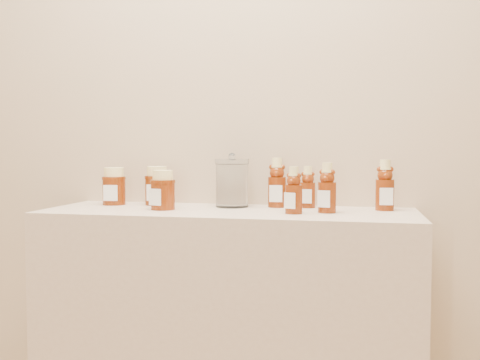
% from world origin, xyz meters
% --- Properties ---
extents(wall_back, '(3.50, 0.02, 2.70)m').
position_xyz_m(wall_back, '(0.00, 1.75, 1.35)').
color(wall_back, tan).
rests_on(wall_back, ground).
extents(display_table, '(1.20, 0.40, 0.90)m').
position_xyz_m(display_table, '(0.00, 1.55, 0.45)').
color(display_table, '#BFA78C').
rests_on(display_table, ground).
extents(bear_bottle_back_left, '(0.07, 0.07, 0.19)m').
position_xyz_m(bear_bottle_back_left, '(0.14, 1.68, 1.00)').
color(bear_bottle_back_left, '#5B1C07').
rests_on(bear_bottle_back_left, display_table).
extents(bear_bottle_back_mid, '(0.06, 0.06, 0.16)m').
position_xyz_m(bear_bottle_back_mid, '(0.25, 1.68, 0.98)').
color(bear_bottle_back_mid, '#5B1C07').
rests_on(bear_bottle_back_mid, display_table).
extents(bear_bottle_back_right, '(0.07, 0.07, 0.19)m').
position_xyz_m(bear_bottle_back_right, '(0.49, 1.65, 0.99)').
color(bear_bottle_back_right, '#5B1C07').
rests_on(bear_bottle_back_right, display_table).
extents(bear_bottle_front_left, '(0.07, 0.07, 0.16)m').
position_xyz_m(bear_bottle_front_left, '(0.22, 1.50, 0.98)').
color(bear_bottle_front_left, '#5B1C07').
rests_on(bear_bottle_front_left, display_table).
extents(bear_bottle_front_right, '(0.08, 0.08, 0.18)m').
position_xyz_m(bear_bottle_front_right, '(0.32, 1.55, 0.99)').
color(bear_bottle_front_right, '#5B1C07').
rests_on(bear_bottle_front_right, display_table).
extents(honey_jar_left, '(0.09, 0.09, 0.13)m').
position_xyz_m(honey_jar_left, '(-0.44, 1.64, 0.97)').
color(honey_jar_left, '#5B1C07').
rests_on(honey_jar_left, display_table).
extents(honey_jar_back, '(0.10, 0.10, 0.14)m').
position_xyz_m(honey_jar_back, '(-0.29, 1.67, 0.97)').
color(honey_jar_back, '#5B1C07').
rests_on(honey_jar_back, display_table).
extents(honey_jar_front, '(0.10, 0.10, 0.13)m').
position_xyz_m(honey_jar_front, '(-0.21, 1.53, 0.96)').
color(honey_jar_front, '#5B1C07').
rests_on(honey_jar_front, display_table).
extents(glass_canister, '(0.14, 0.14, 0.18)m').
position_xyz_m(glass_canister, '(-0.01, 1.65, 0.99)').
color(glass_canister, white).
rests_on(glass_canister, display_table).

